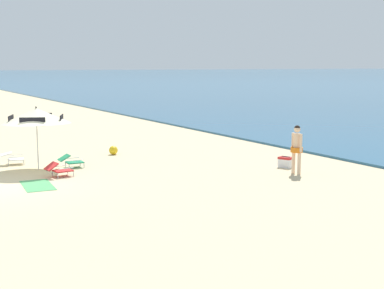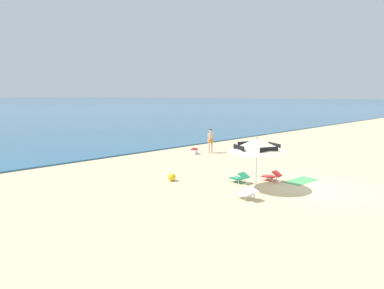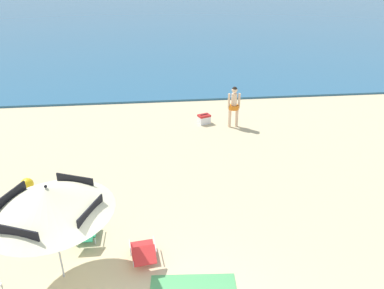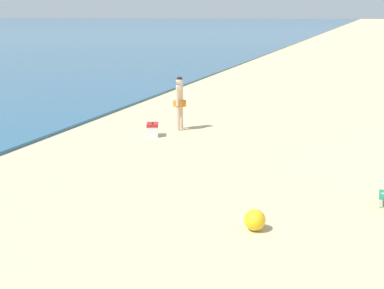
{
  "view_description": "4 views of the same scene",
  "coord_description": "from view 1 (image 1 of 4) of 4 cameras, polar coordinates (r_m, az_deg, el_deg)",
  "views": [
    {
      "loc": [
        17.84,
        -2.97,
        3.81
      ],
      "look_at": [
        0.95,
        6.66,
        0.96
      ],
      "focal_mm": 50.8,
      "sensor_mm": 36.0,
      "label": 1
    },
    {
      "loc": [
        -13.89,
        -6.28,
        4.09
      ],
      "look_at": [
        -0.36,
        7.68,
        1.19
      ],
      "focal_mm": 30.67,
      "sensor_mm": 36.0,
      "label": 2
    },
    {
      "loc": [
        0.02,
        -4.25,
        6.01
      ],
      "look_at": [
        1.15,
        5.71,
        1.14
      ],
      "focal_mm": 34.04,
      "sensor_mm": 36.0,
      "label": 3
    },
    {
      "loc": [
        -12.08,
        3.81,
        3.68
      ],
      "look_at": [
        -1.1,
        7.6,
        0.71
      ],
      "focal_mm": 47.94,
      "sensor_mm": 36.0,
      "label": 4
    }
  ],
  "objects": [
    {
      "name": "beach_towel",
      "position": [
        18.07,
        -15.91,
        -4.15
      ],
      "size": [
        1.87,
        1.05,
        0.01
      ],
      "primitive_type": "cube",
      "rotation": [
        0.0,
        0.0,
        1.49
      ],
      "color": "#4C9E5B",
      "rests_on": "ground"
    },
    {
      "name": "person_standing_near_shore",
      "position": [
        19.39,
        10.94,
        -0.15
      ],
      "size": [
        0.52,
        0.42,
        1.73
      ],
      "color": "beige",
      "rests_on": "ground"
    },
    {
      "name": "beach_umbrella_striped_main",
      "position": [
        20.57,
        -16.03,
        2.91
      ],
      "size": [
        2.92,
        2.91,
        2.33
      ],
      "color": "silver",
      "rests_on": "ground"
    },
    {
      "name": "lounge_chair_beside_umbrella",
      "position": [
        22.1,
        -18.33,
        -1.29
      ],
      "size": [
        0.68,
        0.93,
        0.49
      ],
      "color": "white",
      "rests_on": "ground"
    },
    {
      "name": "lounge_chair_under_umbrella",
      "position": [
        19.23,
        -13.81,
        -2.53
      ],
      "size": [
        0.65,
        0.95,
        0.53
      ],
      "color": "red",
      "rests_on": "ground"
    },
    {
      "name": "lounge_chair_facing_sea",
      "position": [
        20.8,
        -12.59,
        -1.67
      ],
      "size": [
        0.59,
        0.9,
        0.52
      ],
      "color": "#1E7F56",
      "rests_on": "ground"
    },
    {
      "name": "cooler_box",
      "position": [
        20.69,
        9.79,
        -1.84
      ],
      "size": [
        0.59,
        0.5,
        0.43
      ],
      "color": "white",
      "rests_on": "ground"
    },
    {
      "name": "beach_ball",
      "position": [
        23.56,
        -8.25,
        -0.6
      ],
      "size": [
        0.38,
        0.38,
        0.38
      ],
      "primitive_type": "sphere",
      "color": "yellow",
      "rests_on": "ground"
    }
  ]
}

